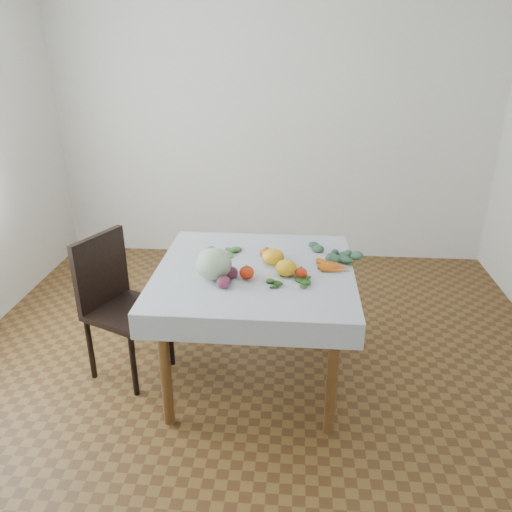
{
  "coord_description": "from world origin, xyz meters",
  "views": [
    {
      "loc": [
        0.22,
        -2.58,
        1.97
      ],
      "look_at": [
        0.0,
        0.04,
        0.82
      ],
      "focal_mm": 35.0,
      "sensor_mm": 36.0,
      "label": 1
    }
  ],
  "objects_px": {
    "chair": "(116,297)",
    "cabbage": "(214,264)",
    "heirloom_back": "(273,257)",
    "carrot_bunch": "(334,266)",
    "table": "(255,285)"
  },
  "relations": [
    {
      "from": "table",
      "to": "chair",
      "type": "bearing_deg",
      "value": 177.21
    },
    {
      "from": "chair",
      "to": "cabbage",
      "type": "distance_m",
      "value": 0.75
    },
    {
      "from": "cabbage",
      "to": "heirloom_back",
      "type": "distance_m",
      "value": 0.38
    },
    {
      "from": "chair",
      "to": "carrot_bunch",
      "type": "bearing_deg",
      "value": 0.22
    },
    {
      "from": "table",
      "to": "cabbage",
      "type": "height_order",
      "value": "cabbage"
    },
    {
      "from": "chair",
      "to": "carrot_bunch",
      "type": "xyz_separation_m",
      "value": [
        1.31,
        0.0,
        0.25
      ]
    },
    {
      "from": "chair",
      "to": "heirloom_back",
      "type": "relative_size",
      "value": 6.95
    },
    {
      "from": "cabbage",
      "to": "heirloom_back",
      "type": "relative_size",
      "value": 1.5
    },
    {
      "from": "heirloom_back",
      "to": "chair",
      "type": "bearing_deg",
      "value": -177.56
    },
    {
      "from": "chair",
      "to": "cabbage",
      "type": "xyz_separation_m",
      "value": [
        0.65,
        -0.18,
        0.33
      ]
    },
    {
      "from": "carrot_bunch",
      "to": "chair",
      "type": "bearing_deg",
      "value": -179.78
    },
    {
      "from": "cabbage",
      "to": "carrot_bunch",
      "type": "height_order",
      "value": "cabbage"
    },
    {
      "from": "carrot_bunch",
      "to": "table",
      "type": "bearing_deg",
      "value": -174.13
    },
    {
      "from": "cabbage",
      "to": "carrot_bunch",
      "type": "bearing_deg",
      "value": 15.44
    },
    {
      "from": "cabbage",
      "to": "carrot_bunch",
      "type": "distance_m",
      "value": 0.69
    }
  ]
}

